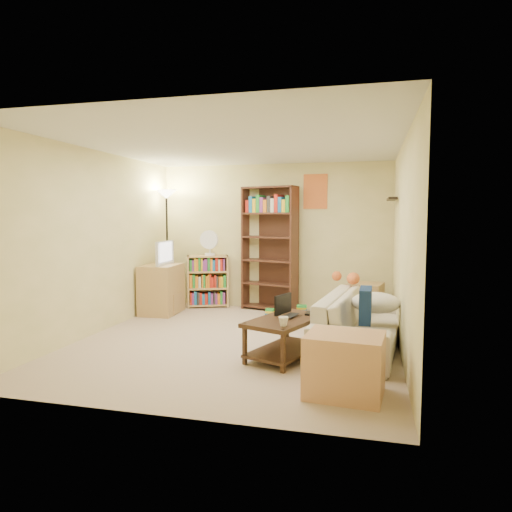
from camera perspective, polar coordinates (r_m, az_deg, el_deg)
name	(u,v)px	position (r m, az deg, el deg)	size (l,w,h in m)	color
room	(237,215)	(5.75, -2.37, 5.16)	(4.50, 4.54, 2.52)	#CDAF99
sofa	(361,321)	(5.79, 13.05, -7.94)	(1.13, 2.30, 0.65)	beige
navy_pillow	(365,305)	(5.25, 13.53, -5.99)	(0.43, 0.13, 0.38)	navy
cream_blanket	(376,303)	(5.77, 14.75, -5.66)	(0.60, 0.43, 0.26)	silver
tabby_cat	(350,278)	(6.59, 11.70, -2.71)	(0.51, 0.23, 0.18)	orange
coffee_table	(285,332)	(5.24, 3.68, -9.42)	(0.89, 1.16, 0.46)	#3C2A17
laptop	(294,316)	(5.27, 4.79, -7.51)	(0.24, 0.32, 0.02)	black
laptop_screen	(283,304)	(5.31, 3.40, -6.01)	(0.01, 0.34, 0.23)	white
mug	(283,321)	(4.84, 3.45, -8.17)	(0.11, 0.11, 0.10)	white
tv_remote	(309,313)	(5.44, 6.58, -7.11)	(0.06, 0.18, 0.02)	black
tv_stand	(162,289)	(7.72, -11.72, -4.06)	(0.54, 0.75, 0.81)	tan
television	(161,253)	(7.65, -11.80, 0.38)	(0.12, 0.68, 0.39)	black
tall_bookshelf	(270,245)	(7.75, 1.70, 1.34)	(1.00, 0.55, 2.10)	#48261C
short_bookshelf	(208,281)	(8.13, -6.04, -3.14)	(0.77, 0.53, 0.92)	#DEB86C
desk_fan	(209,242)	(8.01, -5.85, 1.72)	(0.33, 0.18, 0.44)	white
floor_lamp	(167,214)	(8.08, -11.10, 5.15)	(0.35, 0.35, 2.06)	black
side_table	(365,302)	(7.30, 13.45, -5.55)	(0.50, 0.50, 0.57)	tan
end_cabinet	(345,365)	(4.27, 11.02, -13.18)	(0.67, 0.56, 0.56)	tan
book_stacks	(294,312)	(7.34, 4.82, -7.00)	(0.88, 0.31, 0.20)	red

